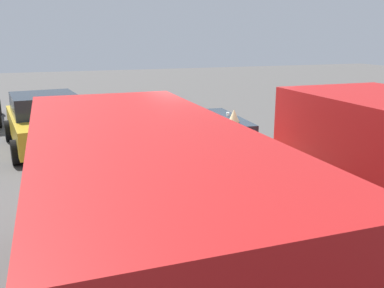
% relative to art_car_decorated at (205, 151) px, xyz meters
% --- Properties ---
extents(ground_plane, '(60.00, 60.00, 0.00)m').
position_rel_art_car_decorated_xyz_m(ground_plane, '(-0.06, 0.00, -0.70)').
color(ground_plane, '#514F4C').
extents(art_car_decorated, '(4.74, 2.26, 1.62)m').
position_rel_art_car_decorated_xyz_m(art_car_decorated, '(0.00, 0.00, 0.00)').
color(art_car_decorated, beige).
rests_on(art_car_decorated, ground).
extents(parked_van_near_left, '(5.15, 2.35, 2.14)m').
position_rel_art_car_decorated_xyz_m(parked_van_near_left, '(-3.70, 2.16, 0.50)').
color(parked_van_near_left, '#B21919').
rests_on(parked_van_near_left, ground).
extents(parked_sedan_near_right, '(4.39, 2.45, 1.47)m').
position_rel_art_car_decorated_xyz_m(parked_sedan_near_right, '(4.17, 3.05, 0.03)').
color(parked_sedan_near_right, gold).
rests_on(parked_sedan_near_right, ground).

